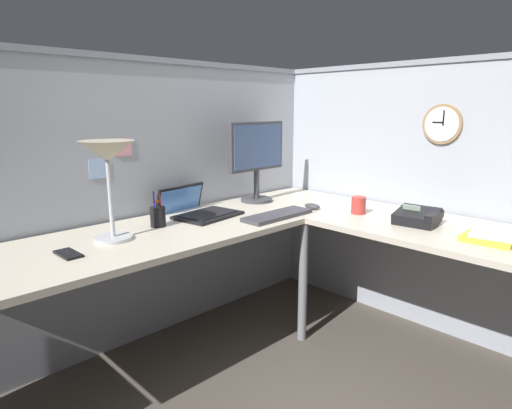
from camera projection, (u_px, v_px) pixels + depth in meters
The scene contains 17 objects.
ground_plane at pixel (305, 360), 2.32m from camera, with size 6.80×6.80×0.00m, color #4C443D.
cubicle_wall_back at pixel (151, 200), 2.50m from camera, with size 2.57×0.12×1.58m.
cubicle_wall_right at pixel (438, 199), 2.55m from camera, with size 0.12×2.37×1.58m.
desk at pixel (297, 256), 2.05m from camera, with size 2.35×2.15×0.73m.
monitor at pixel (257, 155), 2.72m from camera, with size 0.46×0.20×0.50m.
laptop at pixel (195, 210), 2.44m from camera, with size 0.39×0.43×0.22m.
keyboard at pixel (278, 215), 2.37m from camera, with size 0.43×0.14×0.02m, color #38383D.
computer_mouse at pixel (312, 206), 2.56m from camera, with size 0.06×0.10×0.03m, color #38383D.
desk_lamp_dome at pixel (108, 159), 1.89m from camera, with size 0.24×0.24×0.44m.
pen_cup at pixel (158, 216), 2.18m from camera, with size 0.08×0.08×0.18m.
cell_phone at pixel (68, 254), 1.76m from camera, with size 0.07×0.14×0.01m, color black.
office_phone at pixel (418, 217), 2.22m from camera, with size 0.21×0.23×0.11m.
book_stack at pixel (494, 235), 1.97m from camera, with size 0.30×0.24×0.04m.
coffee_mug at pixel (358, 205), 2.45m from camera, with size 0.08×0.08×0.10m, color #B2332D.
wall_clock at pixel (443, 124), 2.42m from camera, with size 0.04×0.22×0.22m.
pinned_note_leftmost at pixel (123, 147), 2.28m from camera, with size 0.10×0.00×0.09m, color pink.
pinned_note_middle at pixel (98, 169), 2.20m from camera, with size 0.09×0.00×0.10m, color #99B7E5.
Camera 1 is at (-1.64, -1.30, 1.31)m, focal length 30.58 mm.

